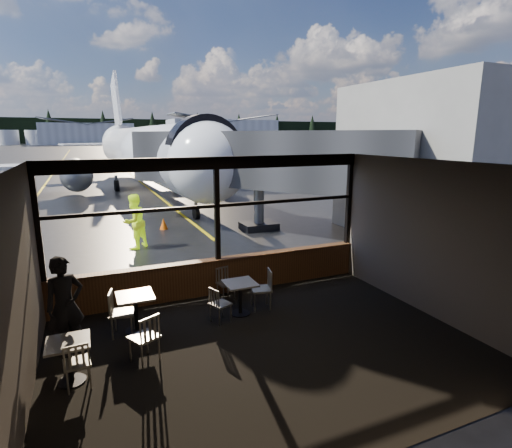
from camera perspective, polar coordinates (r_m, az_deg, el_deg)
ground_plane at (r=129.41m, az=-22.31°, el=9.90°), size 520.00×520.00×0.00m
carpet_floor at (r=8.04m, az=1.62°, el=-17.26°), size 8.00×6.00×0.01m
ceiling at (r=6.99m, az=1.80°, el=8.41°), size 8.00×6.00×0.04m
wall_left at (r=6.79m, az=-31.02°, el=-8.73°), size 0.04×6.00×3.50m
wall_right at (r=9.66m, az=23.78°, el=-2.02°), size 0.04×6.00×3.50m
wall_back at (r=4.98m, az=16.95°, el=-14.98°), size 8.00×0.04×3.50m
window_sill at (r=10.40m, az=-5.39°, el=-7.48°), size 8.00×0.28×0.90m
window_header at (r=9.79m, az=-5.74°, el=8.68°), size 8.00×0.18×0.30m
mullion_left at (r=9.54m, az=-28.80°, el=0.09°), size 0.12×0.12×2.60m
mullion_centre at (r=9.94m, az=-5.59°, el=2.05°), size 0.12×0.12×2.60m
mullion_right at (r=11.73m, az=13.13°, el=3.40°), size 0.12×0.12×2.60m
window_transom at (r=9.92m, az=-5.61°, el=2.61°), size 8.00×0.10×0.08m
airliner at (r=30.38m, az=-15.55°, el=14.36°), size 29.83×35.20×10.35m
jet_bridge at (r=16.28m, az=0.59°, el=6.90°), size 8.97×10.96×4.78m
cafe_table_near at (r=9.23m, az=-2.29°, el=-10.55°), size 0.69×0.69×0.76m
cafe_table_mid at (r=8.83m, az=-16.75°, el=-12.10°), size 0.73×0.73×0.80m
cafe_table_left at (r=7.57m, az=-25.03°, el=-17.42°), size 0.67×0.67×0.74m
chair_near_e at (r=9.46m, az=0.74°, el=-9.33°), size 0.62×0.62×0.95m
chair_near_w at (r=8.88m, az=-5.08°, el=-11.37°), size 0.57×0.57×0.82m
chair_near_n at (r=10.03m, az=-4.35°, el=-8.53°), size 0.52×0.52×0.80m
chair_mid_s at (r=7.69m, az=-15.71°, el=-15.34°), size 0.68×0.68×0.93m
chair_mid_w at (r=8.71m, az=-18.53°, el=-11.98°), size 0.63×0.63×0.97m
chair_left_s at (r=7.37m, az=-24.22°, el=-17.71°), size 0.50×0.50×0.85m
passenger at (r=8.29m, az=-25.61°, el=-10.47°), size 0.80×0.66×1.87m
ground_crew at (r=14.89m, az=-17.01°, el=0.32°), size 1.21×1.19×1.97m
cone_nose at (r=17.78m, az=-13.06°, el=0.04°), size 0.35×0.35×0.49m
terminal_annex at (r=17.56m, az=24.58°, el=8.18°), size 5.00×7.00×6.00m
hangar_mid at (r=194.34m, az=-22.93°, el=11.93°), size 38.00×15.00×10.00m
hangar_right at (r=197.62m, az=-4.82°, el=13.14°), size 50.00×20.00×12.00m
fuel_tank_a at (r=193.22m, az=-31.91°, el=10.44°), size 8.00×8.00×6.00m
fuel_tank_b at (r=192.07m, az=-28.92°, el=10.77°), size 8.00×8.00×6.00m
fuel_tank_c at (r=191.45m, az=-25.90°, el=11.07°), size 8.00×8.00×6.00m
treeline at (r=219.34m, az=-23.05°, el=12.15°), size 360.00×3.00×12.00m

